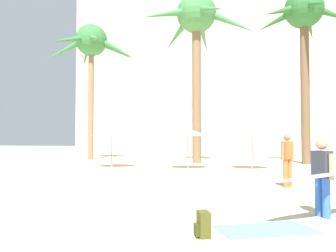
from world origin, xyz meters
TOP-DOWN VIEW (x-y plane):
  - hotel_pink at (4.68, 33.64)m, footprint 19.22×11.56m
  - hotel_tower_gray at (-8.46, 41.89)m, footprint 17.31×10.61m
  - palm_tree_far_left at (6.78, 17.53)m, footprint 6.18×6.23m
  - palm_tree_left at (-8.24, 19.66)m, footprint 7.48×7.02m
  - palm_tree_center at (-0.02, 17.38)m, footprint 7.37×7.80m
  - cafe_umbrella_0 at (-4.54, 13.50)m, footprint 2.18×2.18m
  - cafe_umbrella_2 at (-0.24, 13.29)m, footprint 2.12×2.12m
  - cafe_umbrella_3 at (3.12, 13.56)m, footprint 2.10×2.10m
  - beach_towel at (2.21, 1.77)m, footprint 1.91×1.43m
  - backpack at (1.14, 1.18)m, footprint 0.30×0.34m
  - person_far_left at (3.52, 2.83)m, footprint 2.57×1.88m
  - person_near_left at (3.66, 7.21)m, footprint 0.50×0.49m

SIDE VIEW (x-z plane):
  - beach_towel at x=2.21m, z-range 0.00..0.01m
  - backpack at x=1.14m, z-range -0.01..0.41m
  - person_far_left at x=3.52m, z-range 0.08..1.71m
  - person_near_left at x=3.66m, z-range 0.09..1.87m
  - cafe_umbrella_2 at x=-0.24m, z-range 0.88..3.01m
  - cafe_umbrella_0 at x=-4.54m, z-range 0.88..3.03m
  - cafe_umbrella_3 at x=3.12m, z-range 0.93..3.16m
  - hotel_pink at x=4.68m, z-range 0.00..16.98m
  - palm_tree_left at x=-8.24m, z-range 3.46..13.83m
  - palm_tree_far_left at x=6.78m, z-range 3.54..14.61m
  - palm_tree_center at x=-0.02m, z-range 3.53..14.75m
  - hotel_tower_gray at x=-8.46m, z-range 0.00..24.02m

